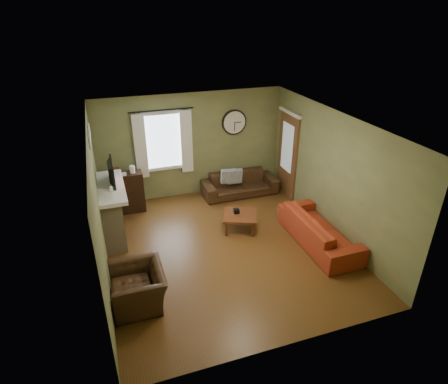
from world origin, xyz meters
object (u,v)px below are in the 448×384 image
object	(u,v)px
bookshelf	(126,193)
armchair	(138,287)
sofa_brown	(240,184)
sofa_red	(319,229)
coffee_table	(240,222)

from	to	relation	value
bookshelf	armchair	bearing A→B (deg)	-92.33
armchair	sofa_brown	bearing A→B (deg)	136.72
sofa_brown	sofa_red	size ratio (longest dim) A/B	0.90
sofa_red	armchair	xyz separation A→B (m)	(-3.72, -0.58, 0.00)
sofa_brown	coffee_table	distance (m)	1.72
sofa_red	coffee_table	bearing A→B (deg)	53.38
sofa_red	armchair	size ratio (longest dim) A/B	2.20
bookshelf	sofa_brown	distance (m)	2.86
bookshelf	coffee_table	size ratio (longest dim) A/B	1.40
sofa_brown	sofa_red	distance (m)	2.71
sofa_red	armchair	bearing A→B (deg)	98.90
sofa_brown	sofa_red	world-z (taller)	sofa_red
bookshelf	sofa_brown	world-z (taller)	bookshelf
coffee_table	sofa_brown	bearing A→B (deg)	69.53
bookshelf	sofa_red	world-z (taller)	bookshelf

